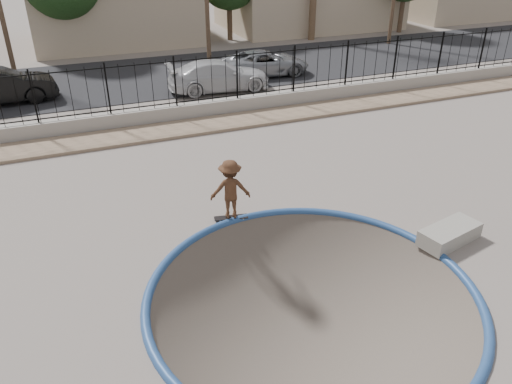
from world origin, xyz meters
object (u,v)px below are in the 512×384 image
Objects in this scene: skater at (230,193)px; car_c at (219,75)px; concrete_ledge at (449,234)px; skateboard at (231,217)px; car_d at (265,63)px.

skater is 0.34× the size of car_c.
concrete_ledge is 13.93m from car_c.
skateboard is at bearing 166.30° from car_c.
skater is 0.99× the size of concrete_ledge.
skater reaches higher than car_c.
skater is 14.02m from car_d.
car_d reaches higher than concrete_ledge.
skateboard is 14.03m from car_d.
skateboard is 0.57× the size of concrete_ledge.
concrete_ledge is 15.57m from car_d.
skateboard is at bearing 157.03° from car_d.
skater is at bearing 116.06° from skateboard.
skateboard is 0.19× the size of car_c.
skater reaches higher than car_d.
car_c is at bearing 121.80° from car_d.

